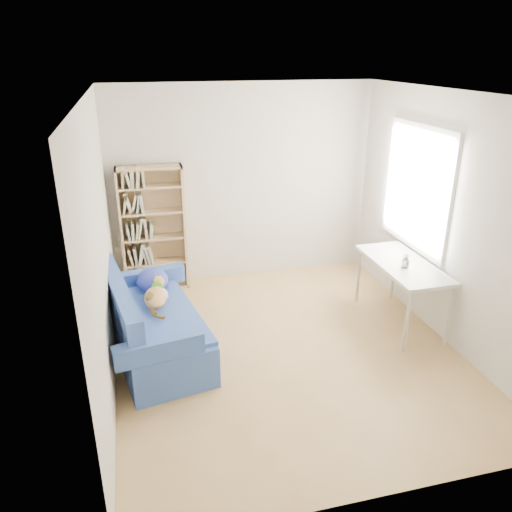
# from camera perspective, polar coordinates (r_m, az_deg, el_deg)

# --- Properties ---
(ground) EXTENTS (4.00, 4.00, 0.00)m
(ground) POSITION_cam_1_polar(r_m,az_deg,el_deg) (5.43, 3.36, -10.49)
(ground) COLOR #AE854E
(ground) RESTS_ON ground
(room_shell) EXTENTS (3.54, 4.04, 2.62)m
(room_shell) POSITION_cam_1_polar(r_m,az_deg,el_deg) (4.81, 4.81, 6.50)
(room_shell) COLOR silver
(room_shell) RESTS_ON ground
(sofa) EXTENTS (1.09, 1.83, 0.84)m
(sofa) POSITION_cam_1_polar(r_m,az_deg,el_deg) (5.33, -11.87, -7.60)
(sofa) COLOR navy
(sofa) RESTS_ON ground
(bookshelf) EXTENTS (0.82, 0.25, 1.64)m
(bookshelf) POSITION_cam_1_polar(r_m,az_deg,el_deg) (6.57, -11.61, 2.50)
(bookshelf) COLOR tan
(bookshelf) RESTS_ON ground
(desk) EXTENTS (0.59, 1.28, 0.75)m
(desk) POSITION_cam_1_polar(r_m,az_deg,el_deg) (5.84, 16.43, -1.38)
(desk) COLOR white
(desk) RESTS_ON ground
(pen_cup) EXTENTS (0.09, 0.09, 0.16)m
(pen_cup) POSITION_cam_1_polar(r_m,az_deg,el_deg) (5.68, 16.70, -0.69)
(pen_cup) COLOR white
(pen_cup) RESTS_ON desk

